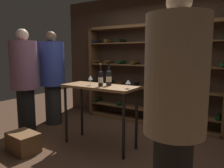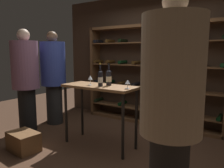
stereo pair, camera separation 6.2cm
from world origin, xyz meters
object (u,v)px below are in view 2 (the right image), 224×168
(wine_rack, at_px, (151,75))
(tasting_table, at_px, (100,94))
(wine_crate, at_px, (24,142))
(person_host_in_suit, at_px, (26,76))
(wine_bottle_amber_reserve, at_px, (109,77))
(wine_glass_stemmed_right, at_px, (128,82))
(wine_glass_stemmed_center, at_px, (90,78))
(person_bystander_dark_jacket, at_px, (171,105))
(wine_bottle_gold_foil, at_px, (100,78))
(person_bystander_red_print, at_px, (53,74))

(wine_rack, xyz_separation_m, tasting_table, (-0.21, -1.50, -0.18))
(tasting_table, xyz_separation_m, wine_crate, (-0.87, -0.81, -0.71))
(person_host_in_suit, height_order, wine_crate, person_host_in_suit)
(wine_bottle_amber_reserve, bearing_deg, wine_glass_stemmed_right, -15.67)
(wine_glass_stemmed_center, bearing_deg, wine_bottle_amber_reserve, 28.65)
(person_host_in_suit, distance_m, wine_glass_stemmed_right, 2.13)
(wine_rack, relative_size, person_bystander_dark_jacket, 1.50)
(person_host_in_suit, distance_m, wine_crate, 1.33)
(wine_bottle_gold_foil, bearing_deg, person_bystander_red_print, 163.04)
(person_host_in_suit, xyz_separation_m, wine_bottle_amber_reserve, (1.73, 0.27, 0.06))
(wine_rack, xyz_separation_m, wine_glass_stemmed_center, (-0.34, -1.56, 0.07))
(tasting_table, height_order, person_bystander_red_print, person_bystander_red_print)
(person_bystander_red_print, distance_m, person_bystander_dark_jacket, 3.37)
(wine_crate, bearing_deg, person_host_in_suit, 140.03)
(person_host_in_suit, height_order, wine_bottle_amber_reserve, person_host_in_suit)
(wine_bottle_gold_foil, xyz_separation_m, wine_bottle_amber_reserve, (0.05, 0.16, -0.00))
(wine_rack, distance_m, wine_bottle_gold_foil, 1.59)
(person_bystander_dark_jacket, bearing_deg, person_host_in_suit, 173.02)
(wine_bottle_gold_foil, xyz_separation_m, wine_glass_stemmed_right, (0.45, 0.04, -0.04))
(wine_bottle_gold_foil, bearing_deg, wine_crate, -142.23)
(wine_crate, distance_m, wine_bottle_amber_reserve, 1.65)
(person_bystander_dark_jacket, relative_size, wine_bottle_amber_reserve, 5.81)
(wine_rack, height_order, wine_glass_stemmed_right, wine_rack)
(person_bystander_red_print, xyz_separation_m, wine_glass_stemmed_right, (2.03, -0.44, 0.03))
(person_bystander_red_print, relative_size, person_host_in_suit, 1.00)
(person_bystander_dark_jacket, relative_size, wine_glass_stemmed_center, 12.84)
(wine_bottle_amber_reserve, xyz_separation_m, wine_glass_stemmed_center, (-0.26, -0.14, -0.01))
(wine_glass_stemmed_center, relative_size, wine_glass_stemmed_right, 1.21)
(wine_rack, distance_m, person_host_in_suit, 2.48)
(wine_rack, relative_size, tasting_table, 2.46)
(wine_glass_stemmed_right, bearing_deg, wine_crate, -150.96)
(person_bystander_red_print, bearing_deg, wine_crate, -167.52)
(wine_crate, height_order, wine_bottle_amber_reserve, wine_bottle_amber_reserve)
(wine_crate, relative_size, wine_glass_stemmed_center, 3.12)
(wine_glass_stemmed_center, bearing_deg, person_host_in_suit, -175.00)
(tasting_table, bearing_deg, wine_glass_stemmed_center, -154.54)
(person_host_in_suit, bearing_deg, wine_bottle_amber_reserve, -6.16)
(wine_crate, relative_size, wine_bottle_gold_foil, 1.35)
(person_bystander_dark_jacket, distance_m, wine_bottle_amber_reserve, 1.81)
(person_bystander_red_print, relative_size, wine_glass_stemmed_center, 12.56)
(wine_bottle_gold_foil, relative_size, wine_glass_stemmed_center, 2.31)
(person_bystander_dark_jacket, distance_m, person_host_in_suit, 3.24)
(tasting_table, relative_size, wine_crate, 2.51)
(wine_rack, height_order, wine_bottle_gold_foil, wine_rack)
(wine_glass_stemmed_right, bearing_deg, wine_bottle_amber_reserve, 164.33)
(person_bystander_dark_jacket, distance_m, wine_bottle_gold_foil, 1.76)
(wine_bottle_gold_foil, bearing_deg, person_bystander_dark_jacket, -35.10)
(tasting_table, bearing_deg, wine_bottle_gold_foil, -46.48)
(wine_rack, distance_m, wine_glass_stemmed_right, 1.57)
(person_host_in_suit, relative_size, wine_glass_stemmed_center, 12.58)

